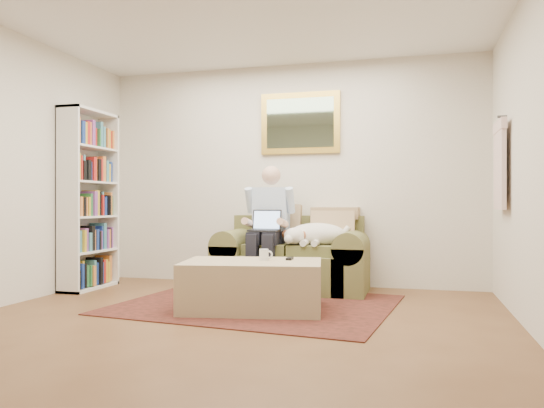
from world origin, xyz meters
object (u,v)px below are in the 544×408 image
at_px(sofa, 292,265).
at_px(sleeping_dog, 317,234).
at_px(seated_man, 267,228).
at_px(ottoman, 252,286).
at_px(laptop, 265,225).
at_px(coffee_mug, 264,255).
at_px(bookshelf, 89,200).

distance_m(sofa, sleeping_dog, 0.46).
distance_m(seated_man, sleeping_dog, 0.55).
distance_m(sleeping_dog, ottoman, 1.21).
bearing_deg(sofa, laptop, -138.98).
xyz_separation_m(sofa, laptop, (-0.25, -0.21, 0.44)).
height_order(sofa, laptop, laptop).
height_order(laptop, coffee_mug, laptop).
bearing_deg(sofa, seated_man, -148.55).
height_order(laptop, bookshelf, bookshelf).
bearing_deg(ottoman, seated_man, 98.11).
bearing_deg(laptop, sofa, 41.02).
distance_m(sleeping_dog, bookshelf, 2.59).
distance_m(ottoman, coffee_mug, 0.30).
relative_size(sleeping_dog, bookshelf, 0.34).
bearing_deg(coffee_mug, laptop, 104.77).
distance_m(laptop, sleeping_dog, 0.56).
bearing_deg(seated_man, bookshelf, -171.39).
height_order(coffee_mug, bookshelf, bookshelf).
xyz_separation_m(laptop, ottoman, (0.14, -0.94, -0.50)).
bearing_deg(ottoman, laptop, 98.65).
height_order(laptop, sleeping_dog, laptop).
relative_size(seated_man, coffee_mug, 13.74).
height_order(sofa, coffee_mug, sofa).
relative_size(ottoman, bookshelf, 0.61).
bearing_deg(bookshelf, seated_man, 8.61).
height_order(sofa, bookshelf, bookshelf).
distance_m(sofa, bookshelf, 2.40).
bearing_deg(coffee_mug, sofa, 88.86).
bearing_deg(sofa, sleeping_dog, -15.74).
height_order(seated_man, coffee_mug, seated_man).
relative_size(coffee_mug, bookshelf, 0.05).
xyz_separation_m(sofa, seated_man, (-0.25, -0.15, 0.41)).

